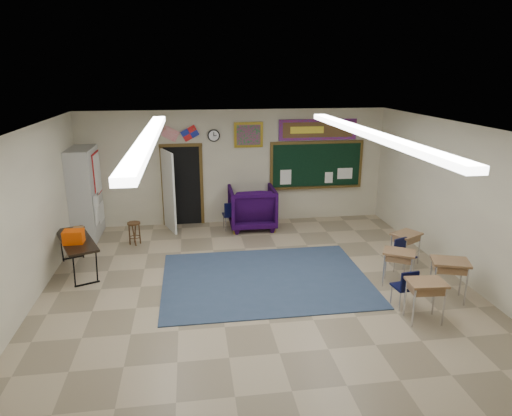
{
  "coord_description": "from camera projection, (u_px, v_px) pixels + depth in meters",
  "views": [
    {
      "loc": [
        -1.17,
        -7.28,
        3.95
      ],
      "look_at": [
        0.11,
        1.5,
        1.27
      ],
      "focal_mm": 32.0,
      "sensor_mm": 36.0,
      "label": 1
    }
  ],
  "objects": [
    {
      "name": "floor",
      "position": [
        262.0,
        299.0,
        8.2
      ],
      "size": [
        9.0,
        9.0,
        0.0
      ],
      "primitive_type": "plane",
      "color": "tan",
      "rests_on": "ground"
    },
    {
      "name": "back_wall",
      "position": [
        235.0,
        167.0,
        12.03
      ],
      "size": [
        8.0,
        0.04,
        3.0
      ],
      "primitive_type": "cube",
      "color": "beige",
      "rests_on": "floor"
    },
    {
      "name": "front_wall",
      "position": [
        354.0,
        403.0,
        3.5
      ],
      "size": [
        8.0,
        0.04,
        3.0
      ],
      "primitive_type": "cube",
      "color": "beige",
      "rests_on": "floor"
    },
    {
      "name": "left_wall",
      "position": [
        13.0,
        232.0,
        7.21
      ],
      "size": [
        0.04,
        9.0,
        3.0
      ],
      "primitive_type": "cube",
      "color": "beige",
      "rests_on": "floor"
    },
    {
      "name": "right_wall",
      "position": [
        478.0,
        210.0,
        8.32
      ],
      "size": [
        0.04,
        9.0,
        3.0
      ],
      "primitive_type": "cube",
      "color": "beige",
      "rests_on": "floor"
    },
    {
      "name": "ceiling",
      "position": [
        262.0,
        132.0,
        7.33
      ],
      "size": [
        8.0,
        9.0,
        0.04
      ],
      "primitive_type": "cube",
      "color": "beige",
      "rests_on": "back_wall"
    },
    {
      "name": "area_rug",
      "position": [
        265.0,
        279.0,
        8.98
      ],
      "size": [
        4.0,
        3.0,
        0.02
      ],
      "primitive_type": "cube",
      "color": "#2E3D58",
      "rests_on": "floor"
    },
    {
      "name": "fluorescent_strips",
      "position": [
        262.0,
        136.0,
        7.35
      ],
      "size": [
        3.86,
        6.0,
        0.1
      ],
      "primitive_type": null,
      "color": "white",
      "rests_on": "ceiling"
    },
    {
      "name": "doorway",
      "position": [
        179.0,
        187.0,
        11.81
      ],
      "size": [
        1.1,
        0.89,
        2.16
      ],
      "color": "black",
      "rests_on": "back_wall"
    },
    {
      "name": "chalkboard",
      "position": [
        317.0,
        166.0,
        12.3
      ],
      "size": [
        2.55,
        0.14,
        1.3
      ],
      "color": "#513B17",
      "rests_on": "back_wall"
    },
    {
      "name": "bulletin_board",
      "position": [
        318.0,
        130.0,
        12.02
      ],
      "size": [
        2.1,
        0.05,
        0.55
      ],
      "color": "red",
      "rests_on": "back_wall"
    },
    {
      "name": "framed_art_print",
      "position": [
        249.0,
        135.0,
        11.8
      ],
      "size": [
        0.75,
        0.05,
        0.65
      ],
      "color": "olive",
      "rests_on": "back_wall"
    },
    {
      "name": "wall_clock",
      "position": [
        214.0,
        136.0,
        11.67
      ],
      "size": [
        0.32,
        0.05,
        0.32
      ],
      "color": "black",
      "rests_on": "back_wall"
    },
    {
      "name": "wall_flags",
      "position": [
        180.0,
        131.0,
        11.49
      ],
      "size": [
        1.16,
        0.06,
        0.7
      ],
      "primitive_type": null,
      "color": "red",
      "rests_on": "back_wall"
    },
    {
      "name": "storage_cabinet",
      "position": [
        86.0,
        193.0,
        11.01
      ],
      "size": [
        0.59,
        1.25,
        2.2
      ],
      "color": "#AAAAA5",
      "rests_on": "floor"
    },
    {
      "name": "wingback_armchair",
      "position": [
        252.0,
        207.0,
        11.82
      ],
      "size": [
        1.17,
        1.21,
        1.09
      ],
      "primitive_type": "imported",
      "rotation": [
        0.0,
        0.0,
        3.13
      ],
      "color": "black",
      "rests_on": "floor"
    },
    {
      "name": "student_chair_reading",
      "position": [
        230.0,
        215.0,
        11.71
      ],
      "size": [
        0.42,
        0.42,
        0.75
      ],
      "primitive_type": null,
      "rotation": [
        0.0,
        0.0,
        3.25
      ],
      "color": "black",
      "rests_on": "floor"
    },
    {
      "name": "student_chair_desk_a",
      "position": [
        404.0,
        288.0,
        7.85
      ],
      "size": [
        0.4,
        0.4,
        0.72
      ],
      "primitive_type": null,
      "rotation": [
        0.0,
        0.0,
        3.26
      ],
      "color": "black",
      "rests_on": "floor"
    },
    {
      "name": "student_chair_desk_b",
      "position": [
        405.0,
        257.0,
        9.16
      ],
      "size": [
        0.46,
        0.46,
        0.71
      ],
      "primitive_type": null,
      "rotation": [
        0.0,
        0.0,
        0.38
      ],
      "color": "black",
      "rests_on": "floor"
    },
    {
      "name": "student_desk_front_left",
      "position": [
        398.0,
        266.0,
        8.65
      ],
      "size": [
        0.72,
        0.66,
        0.69
      ],
      "rotation": [
        0.0,
        0.0,
        -0.52
      ],
      "color": "#8A6140",
      "rests_on": "floor"
    },
    {
      "name": "student_desk_front_right",
      "position": [
        405.0,
        247.0,
        9.59
      ],
      "size": [
        0.72,
        0.66,
        0.7
      ],
      "rotation": [
        0.0,
        0.0,
        0.5
      ],
      "color": "#8A6140",
      "rests_on": "floor"
    },
    {
      "name": "student_desk_back_left",
      "position": [
        425.0,
        299.0,
        7.39
      ],
      "size": [
        0.62,
        0.48,
        0.71
      ],
      "rotation": [
        0.0,
        0.0,
        -0.07
      ],
      "color": "#8A6140",
      "rests_on": "floor"
    },
    {
      "name": "student_desk_back_right",
      "position": [
        448.0,
        278.0,
        8.09
      ],
      "size": [
        0.75,
        0.65,
        0.75
      ],
      "rotation": [
        0.0,
        0.0,
        -0.33
      ],
      "color": "#8A6140",
      "rests_on": "floor"
    },
    {
      "name": "folding_table",
      "position": [
        78.0,
        254.0,
        9.26
      ],
      "size": [
        1.16,
        1.77,
        0.96
      ],
      "rotation": [
        0.0,
        0.0,
        0.39
      ],
      "color": "black",
      "rests_on": "floor"
    },
    {
      "name": "wooden_stool",
      "position": [
        135.0,
        233.0,
        10.73
      ],
      "size": [
        0.31,
        0.31,
        0.54
      ],
      "color": "#523718",
      "rests_on": "floor"
    }
  ]
}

